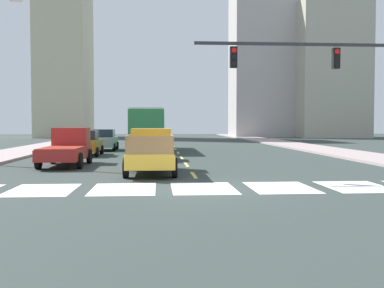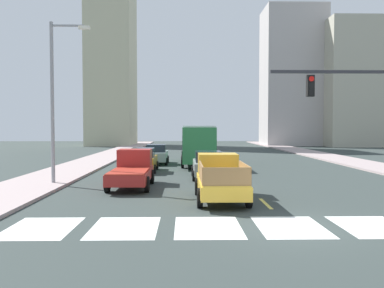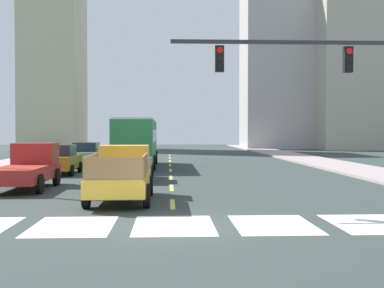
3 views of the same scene
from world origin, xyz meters
The scene contains 23 objects.
ground_plane centered at (0.00, 0.00, 0.00)m, with size 160.00×160.00×0.00m, color #313A37.
sidewalk_right centered at (11.82, 18.00, 0.07)m, with size 3.89×110.00×0.15m, color #A4918F.
crosswalk_stripe_2 centered at (-2.68, 0.00, 0.00)m, with size 2.13×2.97×0.01m, color silver.
crosswalk_stripe_3 centered at (0.00, 0.00, 0.00)m, with size 2.13×2.97×0.01m, color silver.
crosswalk_stripe_4 centered at (2.68, 0.00, 0.00)m, with size 2.13×2.97×0.01m, color silver.
crosswalk_stripe_5 centered at (5.35, 0.00, 0.00)m, with size 2.13×2.97×0.01m, color silver.
lane_dash_0 centered at (0.00, 4.00, 0.00)m, with size 0.16×2.40×0.01m, color #DDCA54.
lane_dash_1 centered at (0.00, 9.00, 0.00)m, with size 0.16×2.40×0.01m, color #DDCA54.
lane_dash_2 centered at (0.00, 14.00, 0.00)m, with size 0.16×2.40×0.01m, color #DDCA54.
lane_dash_3 centered at (0.00, 19.00, 0.00)m, with size 0.16×2.40×0.01m, color #DDCA54.
lane_dash_4 centered at (0.00, 24.00, 0.00)m, with size 0.16×2.40×0.01m, color #DDCA54.
lane_dash_5 centered at (0.00, 29.00, 0.00)m, with size 0.16×2.40×0.01m, color #DDCA54.
lane_dash_6 centered at (0.00, 34.00, 0.00)m, with size 0.16×2.40×0.01m, color #DDCA54.
lane_dash_7 centered at (0.00, 39.00, 0.00)m, with size 0.16×2.40×0.01m, color #DDCA54.
pickup_stakebed centered at (-1.84, 5.16, 0.94)m, with size 2.18×5.20×1.96m.
pickup_dark centered at (-6.26, 9.10, 0.92)m, with size 2.18×5.20×1.96m.
city_bus centered at (-2.32, 21.83, 1.95)m, with size 2.72×10.80×3.32m.
sedan_near_right centered at (-5.85, 22.46, 0.86)m, with size 2.02×4.40×1.72m.
sedan_far centered at (-6.42, 16.37, 0.86)m, with size 2.02×4.40×1.72m.
sedan_near_left centered at (-1.95, 12.50, 0.86)m, with size 2.02×4.40×1.72m.
tower_tall_centre centered at (-16.18, 59.35, 19.39)m, with size 7.56×11.16×38.78m, color #BAB795.
block_mid_left centered at (15.66, 58.60, 11.96)m, with size 10.25×8.28×23.92m, color #B1AAA7.
block_mid_right centered at (25.05, 54.73, 10.41)m, with size 10.43×9.05×20.83m, color #AEAA95.
Camera 3 is at (-0.15, -13.56, 2.53)m, focal length 47.83 mm.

